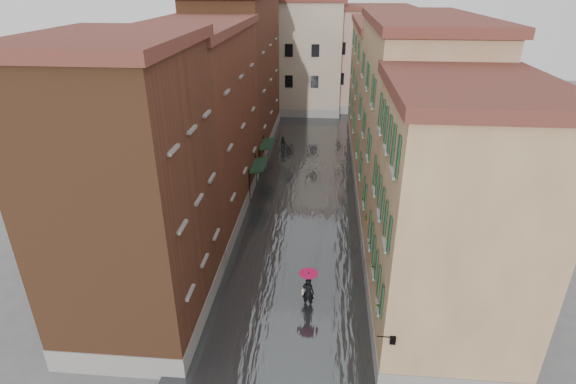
% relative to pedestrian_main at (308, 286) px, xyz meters
% --- Properties ---
extents(ground, '(120.00, 120.00, 0.00)m').
position_rel_pedestrian_main_xyz_m(ground, '(-0.93, 0.76, -1.27)').
color(ground, '#5C5B5E').
rests_on(ground, ground).
extents(floodwater, '(10.00, 60.00, 0.20)m').
position_rel_pedestrian_main_xyz_m(floodwater, '(-0.93, 13.76, -1.17)').
color(floodwater, '#3D4043').
rests_on(floodwater, ground).
extents(building_left_near, '(6.00, 8.00, 13.00)m').
position_rel_pedestrian_main_xyz_m(building_left_near, '(-7.93, -1.24, 5.23)').
color(building_left_near, brown).
rests_on(building_left_near, ground).
extents(building_left_mid, '(6.00, 14.00, 12.50)m').
position_rel_pedestrian_main_xyz_m(building_left_mid, '(-7.93, 9.76, 4.98)').
color(building_left_mid, '#5D2C1D').
rests_on(building_left_mid, ground).
extents(building_left_far, '(6.00, 16.00, 14.00)m').
position_rel_pedestrian_main_xyz_m(building_left_far, '(-7.93, 24.76, 5.73)').
color(building_left_far, brown).
rests_on(building_left_far, ground).
extents(building_right_near, '(6.00, 8.00, 11.50)m').
position_rel_pedestrian_main_xyz_m(building_right_near, '(6.07, -1.24, 4.48)').
color(building_right_near, olive).
rests_on(building_right_near, ground).
extents(building_right_mid, '(6.00, 14.00, 13.00)m').
position_rel_pedestrian_main_xyz_m(building_right_mid, '(6.07, 9.76, 5.23)').
color(building_right_mid, tan).
rests_on(building_right_mid, ground).
extents(building_right_far, '(6.00, 16.00, 11.50)m').
position_rel_pedestrian_main_xyz_m(building_right_far, '(6.07, 24.76, 4.48)').
color(building_right_far, olive).
rests_on(building_right_far, ground).
extents(building_end_cream, '(12.00, 9.00, 13.00)m').
position_rel_pedestrian_main_xyz_m(building_end_cream, '(-3.93, 38.76, 5.23)').
color(building_end_cream, '#B0A78C').
rests_on(building_end_cream, ground).
extents(building_end_pink, '(10.00, 9.00, 12.00)m').
position_rel_pedestrian_main_xyz_m(building_end_pink, '(5.07, 40.76, 4.73)').
color(building_end_pink, tan).
rests_on(building_end_pink, ground).
extents(awning_near, '(1.09, 3.23, 2.80)m').
position_rel_pedestrian_main_xyz_m(awning_near, '(-4.41, 12.90, 1.21)').
color(awning_near, '#16311F').
rests_on(awning_near, ground).
extents(awning_far, '(1.09, 3.01, 2.80)m').
position_rel_pedestrian_main_xyz_m(awning_far, '(-4.42, 17.72, 1.20)').
color(awning_far, '#16311F').
rests_on(awning_far, ground).
extents(wall_lantern, '(0.71, 0.22, 0.35)m').
position_rel_pedestrian_main_xyz_m(wall_lantern, '(3.40, -5.24, 1.74)').
color(wall_lantern, black).
rests_on(wall_lantern, ground).
extents(window_planters, '(0.59, 10.60, 0.84)m').
position_rel_pedestrian_main_xyz_m(window_planters, '(3.19, 1.29, 2.24)').
color(window_planters, brown).
rests_on(window_planters, ground).
extents(pedestrian_main, '(1.01, 1.01, 2.06)m').
position_rel_pedestrian_main_xyz_m(pedestrian_main, '(0.00, 0.00, 0.00)').
color(pedestrian_main, black).
rests_on(pedestrian_main, ground).
extents(pedestrian_far, '(0.75, 0.60, 1.47)m').
position_rel_pedestrian_main_xyz_m(pedestrian_far, '(-3.51, 22.85, -0.53)').
color(pedestrian_far, black).
rests_on(pedestrian_far, ground).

